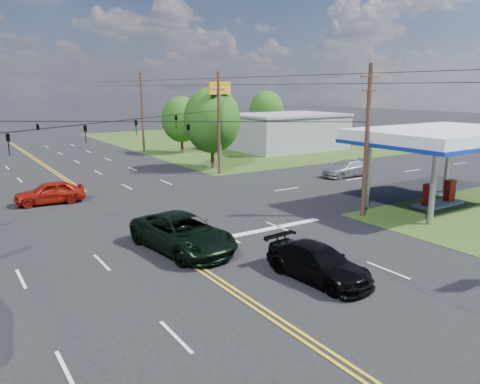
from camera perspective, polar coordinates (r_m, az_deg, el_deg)
ground at (r=31.44m, az=-14.67°, el=-2.66°), size 280.00×280.00×0.00m
grass_ne at (r=75.79m, az=2.93°, el=6.49°), size 46.00×48.00×0.03m
stop_bar at (r=26.62m, az=1.31°, el=-5.00°), size 10.00×0.50×0.02m
retail_ne at (r=63.06m, az=5.71°, el=7.22°), size 14.00×10.00×4.40m
gas_canopy at (r=34.68m, az=23.66°, el=6.03°), size 12.20×8.20×5.35m
pole_se at (r=30.12m, az=15.20°, el=6.19°), size 1.60×0.28×9.50m
pole_ne at (r=44.13m, az=-2.62°, el=8.52°), size 1.60×0.28×9.50m
pole_right_far at (r=61.22m, az=-11.84°, el=9.64°), size 1.60×0.28×10.00m
span_wire_signals at (r=30.46m, az=-15.30°, el=8.30°), size 26.00×18.00×1.13m
power_lines at (r=28.50m, az=-14.32°, el=13.33°), size 26.04×100.00×0.64m
tree_right_a at (r=47.23m, az=-3.43°, el=8.72°), size 5.70×5.70×8.18m
tree_right_b at (r=59.02m, az=-7.15°, el=8.79°), size 4.94×4.94×7.09m
tree_far_r at (r=73.24m, az=3.26°, el=9.84°), size 5.32×5.32×7.63m
pickup_dkgreen at (r=23.78m, az=-7.00°, el=-4.99°), size 3.74×6.80×1.80m
suv_black at (r=20.47m, az=9.50°, el=-8.50°), size 2.54×5.29×1.49m
sedan_red at (r=35.74m, az=-22.17°, el=-0.04°), size 4.87×2.34×1.61m
sedan_far at (r=44.41m, az=12.84°, el=2.82°), size 5.16×2.12×1.49m
polesign_ne at (r=45.32m, az=-2.47°, el=11.01°), size 2.38×0.42×8.62m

